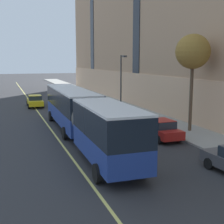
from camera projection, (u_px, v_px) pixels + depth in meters
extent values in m
plane|color=#303033|center=(117.00, 161.00, 19.12)|extent=(260.00, 260.00, 0.00)
cube|color=#9E9B93|center=(203.00, 137.00, 24.67)|extent=(4.03, 160.00, 0.15)
cube|color=#1E232B|center=(137.00, 5.00, 39.58)|extent=(0.10, 2.00, 17.89)
cube|color=#1E232B|center=(92.00, 23.00, 58.74)|extent=(0.10, 2.00, 17.89)
cube|color=navy|center=(71.00, 115.00, 27.78)|extent=(2.65, 12.21, 1.28)
cube|color=black|center=(71.00, 99.00, 27.54)|extent=(2.66, 12.21, 1.57)
cube|color=white|center=(70.00, 90.00, 27.40)|extent=(2.67, 12.21, 0.12)
cube|color=#19232D|center=(59.00, 94.00, 33.28)|extent=(2.28, 0.11, 1.18)
cube|color=orange|center=(59.00, 87.00, 33.16)|extent=(1.73, 0.08, 0.28)
cube|color=black|center=(60.00, 111.00, 33.60)|extent=(2.43, 0.15, 0.24)
cube|color=white|center=(52.00, 109.00, 33.28)|extent=(0.28, 0.06, 0.18)
cube|color=white|center=(68.00, 108.00, 33.83)|extent=(0.28, 0.06, 0.18)
cylinder|color=#595651|center=(89.00, 119.00, 21.50)|extent=(2.36, 1.03, 2.35)
cube|color=navy|center=(108.00, 146.00, 17.73)|extent=(2.58, 7.37, 1.28)
cube|color=black|center=(108.00, 121.00, 17.50)|extent=(2.59, 7.37, 1.57)
cube|color=white|center=(108.00, 107.00, 17.36)|extent=(2.60, 7.37, 0.12)
cylinder|color=black|center=(51.00, 116.00, 31.49)|extent=(0.31, 1.00, 1.00)
cylinder|color=black|center=(75.00, 115.00, 32.27)|extent=(0.31, 1.00, 1.00)
cylinder|color=black|center=(65.00, 133.00, 24.10)|extent=(0.31, 1.00, 1.00)
cylinder|color=black|center=(95.00, 131.00, 24.88)|extent=(0.31, 1.00, 1.00)
cylinder|color=black|center=(97.00, 173.00, 15.58)|extent=(0.31, 1.00, 1.00)
cylinder|color=black|center=(143.00, 168.00, 16.37)|extent=(0.31, 1.00, 1.00)
cube|color=navy|center=(97.00, 103.00, 40.46)|extent=(1.84, 4.29, 0.64)
cube|color=#232D38|center=(98.00, 98.00, 40.16)|extent=(1.58, 1.95, 0.56)
cube|color=navy|center=(98.00, 96.00, 40.11)|extent=(1.54, 1.86, 0.04)
cylinder|color=black|center=(88.00, 104.00, 41.43)|extent=(0.23, 0.64, 0.64)
cylinder|color=black|center=(100.00, 103.00, 42.03)|extent=(0.23, 0.64, 0.64)
cylinder|color=black|center=(94.00, 107.00, 38.99)|extent=(0.23, 0.64, 0.64)
cylinder|color=black|center=(107.00, 106.00, 39.59)|extent=(0.23, 0.64, 0.64)
cube|color=#B21E19|center=(160.00, 131.00, 24.33)|extent=(1.85, 4.34, 0.64)
cube|color=#232D38|center=(162.00, 124.00, 24.03)|extent=(1.59, 1.97, 0.56)
cube|color=#B21E19|center=(162.00, 120.00, 23.98)|extent=(1.55, 1.88, 0.04)
cylinder|color=black|center=(143.00, 132.00, 25.31)|extent=(0.23, 0.64, 0.64)
cylinder|color=black|center=(161.00, 130.00, 25.91)|extent=(0.23, 0.64, 0.64)
cylinder|color=black|center=(159.00, 140.00, 22.85)|extent=(0.23, 0.64, 0.64)
cylinder|color=black|center=(179.00, 138.00, 23.45)|extent=(0.23, 0.64, 0.64)
cube|color=#23603D|center=(116.00, 111.00, 33.56)|extent=(1.75, 4.58, 0.64)
cube|color=#232D38|center=(117.00, 106.00, 33.25)|extent=(1.53, 2.06, 0.56)
cube|color=#23603D|center=(117.00, 103.00, 33.20)|extent=(1.50, 1.97, 0.04)
cylinder|color=black|center=(104.00, 113.00, 34.66)|extent=(0.22, 0.64, 0.64)
cylinder|color=black|center=(119.00, 112.00, 35.21)|extent=(0.22, 0.64, 0.64)
cylinder|color=black|center=(113.00, 117.00, 32.02)|extent=(0.22, 0.64, 0.64)
cylinder|color=black|center=(128.00, 116.00, 32.57)|extent=(0.22, 0.64, 0.64)
cylinder|color=black|center=(209.00, 164.00, 17.58)|extent=(0.24, 0.65, 0.64)
cube|color=yellow|center=(35.00, 102.00, 41.10)|extent=(1.91, 4.71, 0.64)
cube|color=#232D38|center=(35.00, 98.00, 40.78)|extent=(1.64, 2.13, 0.56)
cube|color=yellow|center=(35.00, 95.00, 40.73)|extent=(1.60, 2.04, 0.04)
cylinder|color=black|center=(27.00, 103.00, 42.23)|extent=(0.23, 0.64, 0.64)
cylinder|color=black|center=(41.00, 103.00, 42.78)|extent=(0.23, 0.64, 0.64)
cylinder|color=black|center=(29.00, 106.00, 39.52)|extent=(0.23, 0.64, 0.64)
cylinder|color=black|center=(43.00, 106.00, 40.07)|extent=(0.23, 0.64, 0.64)
cylinder|color=brown|center=(191.00, 96.00, 26.17)|extent=(0.28, 0.28, 5.85)
sphere|color=olive|center=(193.00, 51.00, 25.55)|extent=(2.86, 2.86, 2.86)
cylinder|color=#2D2D30|center=(121.00, 83.00, 36.94)|extent=(0.16, 0.16, 6.52)
cylinder|color=#2D2D30|center=(123.00, 56.00, 35.91)|extent=(0.10, 1.10, 0.10)
cube|color=#3D3D3F|center=(125.00, 56.00, 35.40)|extent=(0.36, 0.60, 0.20)
cube|color=#E0D66B|center=(67.00, 151.00, 21.09)|extent=(0.16, 140.00, 0.01)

